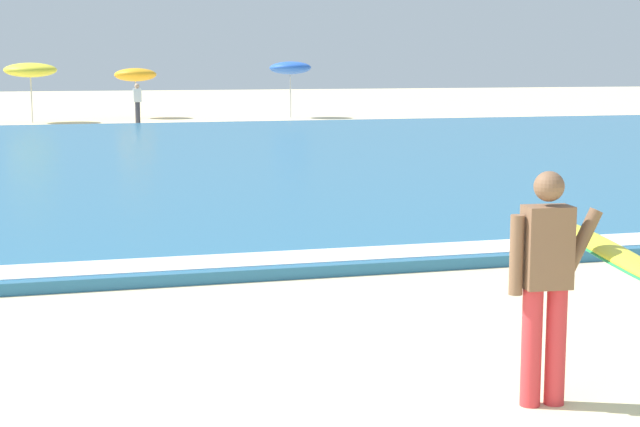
{
  "coord_description": "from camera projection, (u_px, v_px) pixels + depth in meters",
  "views": [
    {
      "loc": [
        -1.34,
        -5.82,
        2.51
      ],
      "look_at": [
        1.15,
        3.14,
        1.1
      ],
      "focal_mm": 56.96,
      "sensor_mm": 36.0,
      "label": 1
    }
  ],
  "objects": [
    {
      "name": "sea",
      "position": [
        96.0,
        161.0,
        24.65
      ],
      "size": [
        120.0,
        28.0,
        0.14
      ],
      "primitive_type": "cube",
      "color": "teal",
      "rests_on": "ground"
    },
    {
      "name": "surf_foam",
      "position": [
        162.0,
        264.0,
        11.88
      ],
      "size": [
        120.0,
        0.81,
        0.01
      ],
      "primitive_type": "cube",
      "color": "white",
      "rests_on": "sea"
    },
    {
      "name": "surfer_with_board",
      "position": [
        575.0,
        267.0,
        7.35
      ],
      "size": [
        1.03,
        2.42,
        1.73
      ],
      "color": "red",
      "rests_on": "ground"
    },
    {
      "name": "beach_umbrella_2",
      "position": [
        30.0,
        70.0,
        40.74
      ],
      "size": [
        2.09,
        2.1,
        2.41
      ],
      "color": "beige",
      "rests_on": "ground"
    },
    {
      "name": "beach_umbrella_3",
      "position": [
        135.0,
        75.0,
        44.03
      ],
      "size": [
        1.82,
        1.86,
        2.22
      ],
      "color": "beige",
      "rests_on": "ground"
    },
    {
      "name": "beach_umbrella_4",
      "position": [
        290.0,
        68.0,
        44.22
      ],
      "size": [
        1.82,
        1.84,
        2.48
      ],
      "color": "beige",
      "rests_on": "ground"
    },
    {
      "name": "beachgoer_near_row_mid",
      "position": [
        137.0,
        102.0,
        40.7
      ],
      "size": [
        0.32,
        0.2,
        1.58
      ],
      "color": "#383842",
      "rests_on": "ground"
    }
  ]
}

